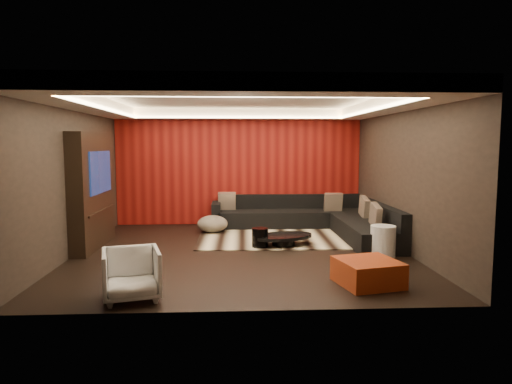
{
  "coord_description": "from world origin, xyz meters",
  "views": [
    {
      "loc": [
        -0.15,
        -8.26,
        1.98
      ],
      "look_at": [
        0.3,
        0.6,
        1.05
      ],
      "focal_mm": 32.0,
      "sensor_mm": 36.0,
      "label": 1
    }
  ],
  "objects": [
    {
      "name": "drum_stool",
      "position": [
        0.36,
        0.31,
        0.2
      ],
      "size": [
        0.33,
        0.33,
        0.37
      ],
      "primitive_type": "cylinder",
      "rotation": [
        0.0,
        0.0,
        -0.05
      ],
      "color": "black",
      "rests_on": "rug"
    },
    {
      "name": "sectional_sofa",
      "position": [
        1.73,
        1.86,
        0.26
      ],
      "size": [
        3.65,
        3.5,
        0.75
      ],
      "color": "black",
      "rests_on": "floor"
    },
    {
      "name": "orange_ottoman",
      "position": [
        1.75,
        -2.05,
        0.18
      ],
      "size": [
        0.96,
        0.96,
        0.35
      ],
      "primitive_type": "cube",
      "rotation": [
        0.0,
        0.0,
        0.23
      ],
      "color": "#943713",
      "rests_on": "floor"
    },
    {
      "name": "wall_left",
      "position": [
        -3.01,
        0.0,
        1.4
      ],
      "size": [
        0.02,
        6.0,
        2.8
      ],
      "primitive_type": "cube",
      "color": "black",
      "rests_on": "ground"
    },
    {
      "name": "throw_pillows",
      "position": [
        1.8,
        1.67,
        0.62
      ],
      "size": [
        3.27,
        2.76,
        0.5
      ],
      "color": "#C7AC92",
      "rests_on": "sectional_sofa"
    },
    {
      "name": "cove_back",
      "position": [
        0.0,
        2.36,
        2.6
      ],
      "size": [
        4.8,
        0.08,
        0.04
      ],
      "primitive_type": "cube",
      "color": "#FFD899",
      "rests_on": "ground"
    },
    {
      "name": "soffit_left",
      "position": [
        -2.7,
        0.0,
        2.69
      ],
      "size": [
        0.6,
        4.8,
        0.22
      ],
      "primitive_type": "cube",
      "color": "silver",
      "rests_on": "ground"
    },
    {
      "name": "soffit_right",
      "position": [
        2.7,
        0.0,
        2.69
      ],
      "size": [
        0.6,
        4.8,
        0.22
      ],
      "primitive_type": "cube",
      "color": "silver",
      "rests_on": "ground"
    },
    {
      "name": "cove_front",
      "position": [
        0.0,
        -2.36,
        2.6
      ],
      "size": [
        4.8,
        0.08,
        0.04
      ],
      "primitive_type": "cube",
      "color": "#FFD899",
      "rests_on": "ground"
    },
    {
      "name": "rug",
      "position": [
        1.14,
        1.56,
        0.01
      ],
      "size": [
        4.06,
        3.09,
        0.02
      ],
      "primitive_type": "cube",
      "rotation": [
        0.0,
        0.0,
        -0.02
      ],
      "color": "beige",
      "rests_on": "floor"
    },
    {
      "name": "cove_left",
      "position": [
        -2.36,
        0.0,
        2.6
      ],
      "size": [
        0.08,
        4.8,
        0.04
      ],
      "primitive_type": "cube",
      "color": "#FFD899",
      "rests_on": "ground"
    },
    {
      "name": "tv_surround",
      "position": [
        -2.85,
        0.6,
        1.1
      ],
      "size": [
        0.3,
        2.0,
        2.2
      ],
      "primitive_type": "cube",
      "color": "black",
      "rests_on": "ground"
    },
    {
      "name": "striped_pouf",
      "position": [
        -0.61,
        1.85,
        0.21
      ],
      "size": [
        0.89,
        0.89,
        0.37
      ],
      "primitive_type": "ellipsoid",
      "rotation": [
        0.0,
        0.0,
        0.39
      ],
      "color": "beige",
      "rests_on": "rug"
    },
    {
      "name": "ceiling",
      "position": [
        0.0,
        0.0,
        2.81
      ],
      "size": [
        6.0,
        6.0,
        0.02
      ],
      "primitive_type": "cube",
      "color": "silver",
      "rests_on": "ground"
    },
    {
      "name": "wall_right",
      "position": [
        3.01,
        0.0,
        1.4
      ],
      "size": [
        0.02,
        6.0,
        2.8
      ],
      "primitive_type": "cube",
      "color": "black",
      "rests_on": "ground"
    },
    {
      "name": "red_feature_wall",
      "position": [
        0.0,
        2.97,
        1.4
      ],
      "size": [
        5.98,
        0.05,
        2.78
      ],
      "primitive_type": "cube",
      "color": "#6B0C0A",
      "rests_on": "ground"
    },
    {
      "name": "tv_screen",
      "position": [
        -2.69,
        0.6,
        1.45
      ],
      "size": [
        0.04,
        1.3,
        0.8
      ],
      "primitive_type": "cube",
      "color": "black",
      "rests_on": "ground"
    },
    {
      "name": "white_side_table",
      "position": [
        2.5,
        -0.45,
        0.27
      ],
      "size": [
        0.57,
        0.57,
        0.55
      ],
      "primitive_type": "cylinder",
      "rotation": [
        0.0,
        0.0,
        -0.4
      ],
      "color": "silver",
      "rests_on": "floor"
    },
    {
      "name": "cove_right",
      "position": [
        2.36,
        0.0,
        2.6
      ],
      "size": [
        0.08,
        4.8,
        0.04
      ],
      "primitive_type": "cube",
      "color": "#FFD899",
      "rests_on": "ground"
    },
    {
      "name": "armchair",
      "position": [
        -1.46,
        -2.5,
        0.33
      ],
      "size": [
        0.87,
        0.88,
        0.66
      ],
      "primitive_type": "imported",
      "rotation": [
        0.0,
        0.0,
        0.27
      ],
      "color": "silver",
      "rests_on": "floor"
    },
    {
      "name": "wall_back",
      "position": [
        0.0,
        3.01,
        1.4
      ],
      "size": [
        6.0,
        0.02,
        2.8
      ],
      "primitive_type": "cube",
      "color": "black",
      "rests_on": "ground"
    },
    {
      "name": "coffee_table",
      "position": [
        0.82,
        0.45,
        0.12
      ],
      "size": [
        1.54,
        1.54,
        0.2
      ],
      "primitive_type": "cylinder",
      "rotation": [
        0.0,
        0.0,
        0.35
      ],
      "color": "black",
      "rests_on": "rug"
    },
    {
      "name": "tv_shelf",
      "position": [
        -2.69,
        0.6,
        0.7
      ],
      "size": [
        0.04,
        1.6,
        0.04
      ],
      "primitive_type": "cube",
      "color": "black",
      "rests_on": "ground"
    },
    {
      "name": "floor",
      "position": [
        0.0,
        0.0,
        -0.01
      ],
      "size": [
        6.0,
        6.0,
        0.02
      ],
      "primitive_type": "cube",
      "color": "black",
      "rests_on": "ground"
    },
    {
      "name": "soffit_back",
      "position": [
        0.0,
        2.7,
        2.69
      ],
      "size": [
        6.0,
        0.6,
        0.22
      ],
      "primitive_type": "cube",
      "color": "silver",
      "rests_on": "ground"
    },
    {
      "name": "soffit_front",
      "position": [
        0.0,
        -2.7,
        2.69
      ],
      "size": [
        6.0,
        0.6,
        0.22
      ],
      "primitive_type": "cube",
      "color": "silver",
      "rests_on": "ground"
    }
  ]
}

